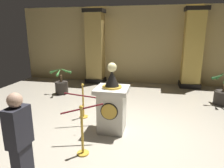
# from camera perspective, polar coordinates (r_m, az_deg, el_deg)

# --- Properties ---
(ground_plane) EXTENTS (11.67, 11.67, 0.00)m
(ground_plane) POSITION_cam_1_polar(r_m,az_deg,el_deg) (5.27, 4.15, -12.45)
(ground_plane) COLOR #B2A893
(back_wall) EXTENTS (11.67, 0.16, 3.48)m
(back_wall) POSITION_cam_1_polar(r_m,az_deg,el_deg) (9.65, 8.48, 10.60)
(back_wall) COLOR tan
(back_wall) RESTS_ON ground_plane
(pedestal_clock) EXTENTS (0.77, 0.77, 1.70)m
(pedestal_clock) POSITION_cam_1_polar(r_m,az_deg,el_deg) (4.93, -0.01, -5.84)
(pedestal_clock) COLOR beige
(pedestal_clock) RESTS_ON ground_plane
(stanchion_near) EXTENTS (0.24, 0.24, 1.00)m
(stanchion_near) POSITION_cam_1_polar(r_m,az_deg,el_deg) (5.84, -8.04, -6.07)
(stanchion_near) COLOR gold
(stanchion_near) RESTS_ON ground_plane
(stanchion_far) EXTENTS (0.24, 0.24, 1.04)m
(stanchion_far) POSITION_cam_1_polar(r_m,az_deg,el_deg) (4.18, -8.29, -14.60)
(stanchion_far) COLOR gold
(stanchion_far) RESTS_ON ground_plane
(velvet_rope) EXTENTS (1.17, 1.19, 0.22)m
(velvet_rope) POSITION_cam_1_polar(r_m,az_deg,el_deg) (4.84, -8.33, -4.94)
(velvet_rope) COLOR #591419
(column_left) EXTENTS (0.92, 0.92, 3.34)m
(column_left) POSITION_cam_1_polar(r_m,az_deg,el_deg) (9.68, -4.63, 10.23)
(column_left) COLOR black
(column_left) RESTS_ON ground_plane
(column_right) EXTENTS (0.91, 0.91, 3.34)m
(column_right) POSITION_cam_1_polar(r_m,az_deg,el_deg) (9.41, 21.59, 9.14)
(column_right) COLOR black
(column_right) RESTS_ON ground_plane
(potted_palm_left) EXTENTS (0.86, 0.84, 1.05)m
(potted_palm_left) POSITION_cam_1_polar(r_m,az_deg,el_deg) (8.21, -13.94, -0.40)
(potted_palm_left) COLOR #2D2823
(potted_palm_left) RESTS_ON ground_plane
(potted_palm_right) EXTENTS (0.86, 0.78, 1.14)m
(potted_palm_right) POSITION_cam_1_polar(r_m,az_deg,el_deg) (7.76, 28.68, -2.58)
(potted_palm_right) COLOR #2D2823
(potted_palm_right) RESTS_ON ground_plane
(bystander_guest) EXTENTS (0.25, 0.38, 1.58)m
(bystander_guest) POSITION_cam_1_polar(r_m,az_deg,el_deg) (3.35, -24.37, -14.60)
(bystander_guest) COLOR #26262D
(bystander_guest) RESTS_ON ground_plane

